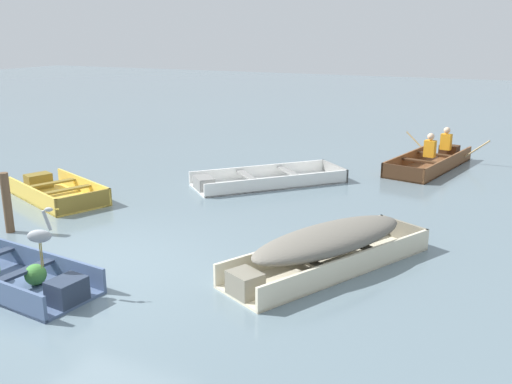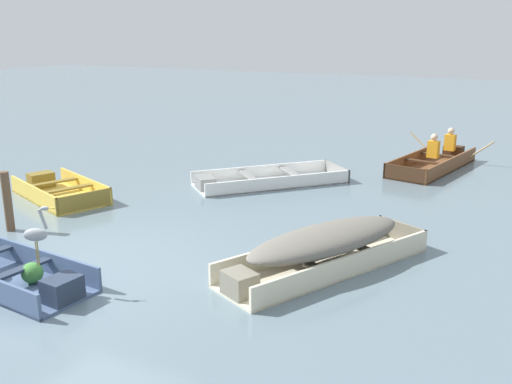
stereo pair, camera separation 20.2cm
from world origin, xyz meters
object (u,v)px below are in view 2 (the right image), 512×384
object	(u,v)px
dinghy_slate_blue_foreground	(3,271)
skiff_cream_near_moored	(325,245)
skiff_white_far_moored	(265,180)
skiff_yellow_mid_moored	(58,191)
rowboat_wooden_brown_with_crew	(435,160)
heron_on_dinghy	(36,233)
mooring_post	(8,202)

from	to	relation	value
dinghy_slate_blue_foreground	skiff_cream_near_moored	size ratio (longest dim) A/B	0.85
dinghy_slate_blue_foreground	skiff_white_far_moored	distance (m)	6.62
skiff_yellow_mid_moored	rowboat_wooden_brown_with_crew	size ratio (longest dim) A/B	0.75
skiff_white_far_moored	rowboat_wooden_brown_with_crew	size ratio (longest dim) A/B	0.97
heron_on_dinghy	mooring_post	bearing A→B (deg)	147.44
rowboat_wooden_brown_with_crew	skiff_cream_near_moored	bearing A→B (deg)	-92.02
skiff_yellow_mid_moored	rowboat_wooden_brown_with_crew	xyz separation A→B (m)	(6.79, 6.59, 0.06)
skiff_yellow_mid_moored	rowboat_wooden_brown_with_crew	distance (m)	9.47
skiff_white_far_moored	mooring_post	size ratio (longest dim) A/B	3.17
skiff_yellow_mid_moored	dinghy_slate_blue_foreground	bearing A→B (deg)	-54.30
skiff_white_far_moored	skiff_yellow_mid_moored	bearing A→B (deg)	-139.81
skiff_white_far_moored	rowboat_wooden_brown_with_crew	distance (m)	4.85
skiff_yellow_mid_moored	skiff_white_far_moored	size ratio (longest dim) A/B	0.78
heron_on_dinghy	mooring_post	size ratio (longest dim) A/B	0.77
mooring_post	skiff_yellow_mid_moored	bearing A→B (deg)	113.61
skiff_cream_near_moored	skiff_yellow_mid_moored	distance (m)	6.61
skiff_cream_near_moored	mooring_post	bearing A→B (deg)	-170.43
heron_on_dinghy	mooring_post	distance (m)	2.98
skiff_cream_near_moored	mooring_post	distance (m)	5.73
dinghy_slate_blue_foreground	mooring_post	xyz separation A→B (m)	(-1.68, 1.56, 0.40)
rowboat_wooden_brown_with_crew	mooring_post	size ratio (longest dim) A/B	3.28
skiff_yellow_mid_moored	skiff_white_far_moored	xyz separation A→B (m)	(3.54, 2.99, -0.03)
skiff_cream_near_moored	mooring_post	world-z (taller)	mooring_post
skiff_white_far_moored	rowboat_wooden_brown_with_crew	bearing A→B (deg)	47.91
skiff_yellow_mid_moored	skiff_white_far_moored	bearing A→B (deg)	40.19
skiff_cream_near_moored	mooring_post	size ratio (longest dim) A/B	3.34
skiff_white_far_moored	dinghy_slate_blue_foreground	bearing A→B (deg)	-98.56
rowboat_wooden_brown_with_crew	heron_on_dinghy	xyz separation A→B (m)	(-3.43, -10.18, 0.69)
heron_on_dinghy	skiff_yellow_mid_moored	bearing A→B (deg)	133.19
dinghy_slate_blue_foreground	skiff_white_far_moored	world-z (taller)	dinghy_slate_blue_foreground
skiff_white_far_moored	heron_on_dinghy	bearing A→B (deg)	-91.53
heron_on_dinghy	rowboat_wooden_brown_with_crew	bearing A→B (deg)	71.38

